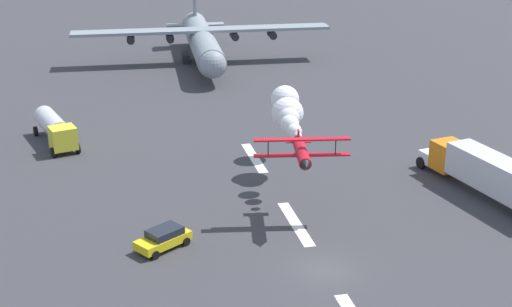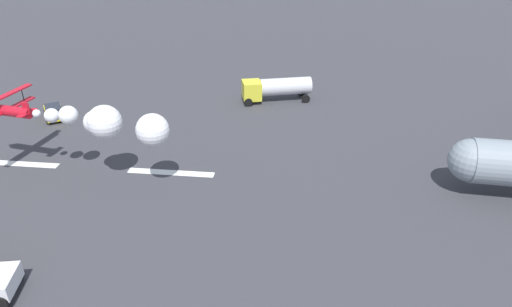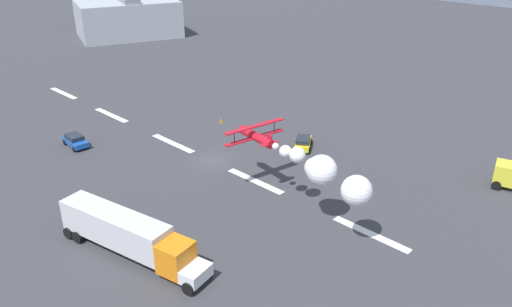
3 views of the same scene
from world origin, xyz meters
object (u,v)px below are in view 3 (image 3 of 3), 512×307
object	(u,v)px
followme_car_yellow	(75,140)
traffic_cone_near	(221,120)
semi_truck_orange	(128,234)
airport_staff_sedan	(303,142)
stunt_biplane_red	(320,170)
traffic_cone_far	(306,148)

from	to	relation	value
followme_car_yellow	traffic_cone_near	bearing A→B (deg)	68.51
semi_truck_orange	traffic_cone_near	xyz separation A→B (m)	(-17.38, 26.52, -1.76)
semi_truck_orange	airport_staff_sedan	xyz separation A→B (m)	(-3.36, 27.74, -1.32)
semi_truck_orange	followme_car_yellow	size ratio (longest dim) A/B	3.60
followme_car_yellow	airport_staff_sedan	size ratio (longest dim) A/B	0.96
stunt_biplane_red	traffic_cone_far	bearing A→B (deg)	132.33
followme_car_yellow	traffic_cone_near	xyz separation A→B (m)	(7.27, 18.48, -0.44)
traffic_cone_near	followme_car_yellow	bearing A→B (deg)	-111.49
airport_staff_sedan	traffic_cone_near	xyz separation A→B (m)	(-14.03, -1.23, -0.44)
stunt_biplane_red	followme_car_yellow	xyz separation A→B (m)	(-33.28, -7.11, -4.92)
traffic_cone_near	traffic_cone_far	world-z (taller)	same
stunt_biplane_red	followme_car_yellow	distance (m)	34.39
semi_truck_orange	traffic_cone_far	xyz separation A→B (m)	(-2.48, 27.33, -1.76)
stunt_biplane_red	traffic_cone_near	size ratio (longest dim) A/B	25.00
stunt_biplane_red	airport_staff_sedan	world-z (taller)	stunt_biplane_red
followme_car_yellow	traffic_cone_far	size ratio (longest dim) A/B	5.70
semi_truck_orange	traffic_cone_far	bearing A→B (deg)	95.18
stunt_biplane_red	semi_truck_orange	size ratio (longest dim) A/B	1.22
traffic_cone_near	traffic_cone_far	distance (m)	14.93
stunt_biplane_red	semi_truck_orange	world-z (taller)	stunt_biplane_red
stunt_biplane_red	airport_staff_sedan	distance (m)	18.07
semi_truck_orange	traffic_cone_near	bearing A→B (deg)	123.25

